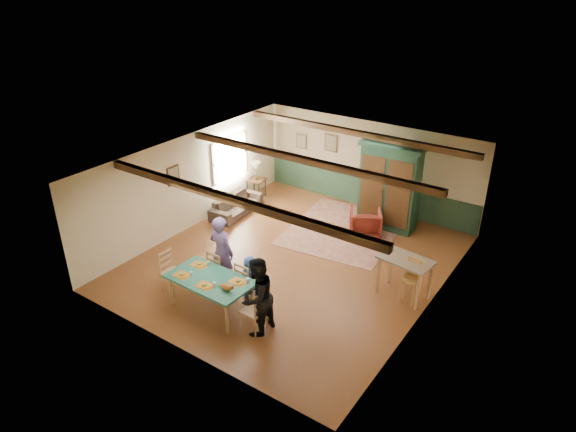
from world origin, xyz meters
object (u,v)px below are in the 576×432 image
Objects in this scene: person_child at (250,278)px; end_table at (256,188)px; sofa at (236,205)px; dining_chair_far_left at (220,269)px; bar_stool_left at (410,282)px; bar_stool_right at (410,283)px; counter_table at (404,277)px; armchair at (365,222)px; table_lamp at (256,171)px; dining_chair_far_right at (248,280)px; dining_chair_end_left at (173,272)px; cat at (226,286)px; dining_chair_end_right at (254,310)px; armoire at (389,186)px; person_man at (222,252)px; dining_table at (211,294)px; person_woman at (257,297)px.

person_child is 1.66× the size of end_table.
end_table is (-0.20, 1.25, 0.04)m from sofa.
bar_stool_left is (3.86, 1.93, 0.03)m from dining_chair_far_left.
bar_stool_left is (6.26, -2.55, 0.21)m from end_table.
bar_stool_right reaches higher than dining_chair_far_left.
counter_table is (2.81, 2.00, -0.04)m from person_child.
armchair is 4.08m from table_lamp.
person_child reaches higher than end_table.
dining_chair_far_right is at bearing -54.27° from table_lamp.
counter_table is (6.05, -2.42, 0.17)m from end_table.
cat is at bearing -93.37° from dining_chair_end_left.
dining_chair_end_right reaches higher than counter_table.
dining_chair_far_left is 5.40m from armoire.
bar_stool_left is at bearing 141.71° from dining_chair_end_right.
dining_chair_far_right is at bearing 90.00° from person_child.
counter_table is at bearing -149.94° from person_man.
dining_chair_end_left is 5.45m from end_table.
dining_table is 0.86m from dining_chair_far_left.
bar_stool_left reaches higher than end_table.
dining_chair_far_left is at bearing -61.76° from end_table.
person_woman is at bearing 156.43° from dining_chair_far_left.
counter_table is at bearing -21.78° from table_lamp.
table_lamp is at bearing 0.00° from end_table.
armoire is 4.32× the size of table_lamp.
counter_table is (2.81, 2.09, -0.01)m from dining_chair_far_right.
person_woman is 4.99m from armchair.
armoire is (2.69, 5.73, 0.75)m from dining_chair_end_left.
counter_table is (4.44, 2.79, -0.01)m from dining_chair_end_left.
sofa is (-3.90, 4.02, -0.58)m from person_woman.
dining_table is at bearing -90.00° from dining_chair_end_right.
armoire reaches higher than person_woman.
armchair is at bearing 138.58° from bar_stool_left.
person_woman reaches higher than person_child.
person_woman reaches higher than end_table.
dining_chair_far_right is at bearing 100.37° from cat.
person_child is 2.79× the size of cat.
dining_chair_end_right is at bearing -52.82° from table_lamp.
cat is 0.65× the size of table_lamp.
armoire is 3.72m from bar_stool_left.
dining_chair_far_right is 1.71× the size of table_lamp.
armoire is at bearing 179.58° from person_woman.
dining_chair_far_left is at bearing -46.17° from dining_chair_end_left.
dining_chair_far_right is 3.60m from bar_stool_left.
person_child is at bearing -133.26° from person_woman.
person_child reaches higher than counter_table.
dining_chair_far_right reaches higher than counter_table.
person_child is at bearing -90.00° from dining_chair_far_right.
dining_chair_far_left is 1.91m from person_woman.
bar_stool_left is (6.06, -1.30, 0.25)m from sofa.
counter_table reaches higher than cat.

